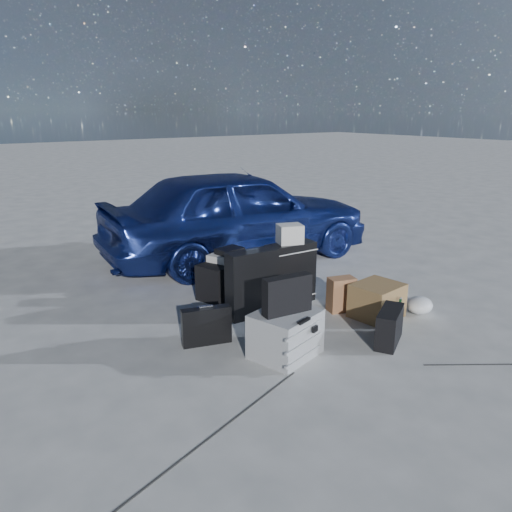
{
  "coord_description": "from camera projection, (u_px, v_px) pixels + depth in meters",
  "views": [
    {
      "loc": [
        -2.9,
        -2.82,
        1.94
      ],
      "look_at": [
        -0.24,
        0.85,
        0.6
      ],
      "focal_mm": 35.0,
      "sensor_mm": 36.0,
      "label": 1
    }
  ],
  "objects": [
    {
      "name": "suitcase_left",
      "position": [
        252.0,
        284.0,
        4.79
      ],
      "size": [
        0.52,
        0.22,
        0.65
      ],
      "primitive_type": "cube",
      "rotation": [
        0.0,
        0.0,
        -0.07
      ],
      "color": "black",
      "rests_on": "ground"
    },
    {
      "name": "laptop_bag",
      "position": [
        287.0,
        295.0,
        3.94
      ],
      "size": [
        0.42,
        0.15,
        0.31
      ],
      "primitive_type": "cube",
      "rotation": [
        0.0,
        0.0,
        -0.12
      ],
      "color": "black",
      "rests_on": "pelican_case"
    },
    {
      "name": "pelican_case",
      "position": [
        285.0,
        334.0,
        4.05
      ],
      "size": [
        0.61,
        0.54,
        0.37
      ],
      "primitive_type": "cube",
      "rotation": [
        0.0,
        0.0,
        0.26
      ],
      "color": "gray",
      "rests_on": "ground"
    },
    {
      "name": "duffel_bag",
      "position": [
        231.0,
        277.0,
        5.42
      ],
      "size": [
        0.83,
        0.53,
        0.38
      ],
      "primitive_type": "cube",
      "rotation": [
        0.0,
        0.0,
        0.29
      ],
      "color": "black",
      "rests_on": "ground"
    },
    {
      "name": "messenger_bag",
      "position": [
        389.0,
        326.0,
        4.27
      ],
      "size": [
        0.46,
        0.36,
        0.3
      ],
      "primitive_type": "cube",
      "rotation": [
        0.0,
        0.0,
        0.51
      ],
      "color": "black",
      "rests_on": "ground"
    },
    {
      "name": "flat_box_white",
      "position": [
        229.0,
        256.0,
        5.37
      ],
      "size": [
        0.5,
        0.45,
        0.07
      ],
      "primitive_type": "cube",
      "rotation": [
        0.0,
        0.0,
        0.39
      ],
      "color": "beige",
      "rests_on": "duffel_bag"
    },
    {
      "name": "cardboard_box",
      "position": [
        377.0,
        300.0,
        4.81
      ],
      "size": [
        0.48,
        0.44,
        0.33
      ],
      "primitive_type": "cube",
      "rotation": [
        0.0,
        0.0,
        0.11
      ],
      "color": "olive",
      "rests_on": "ground"
    },
    {
      "name": "green_bottle",
      "position": [
        399.0,
        311.0,
        4.65
      ],
      "size": [
        0.08,
        0.08,
        0.26
      ],
      "primitive_type": "cylinder",
      "rotation": [
        0.0,
        0.0,
        0.22
      ],
      "color": "black",
      "rests_on": "ground"
    },
    {
      "name": "suitcase_right",
      "position": [
        290.0,
        273.0,
        5.12
      ],
      "size": [
        0.54,
        0.22,
        0.64
      ],
      "primitive_type": "cube",
      "rotation": [
        0.0,
        0.0,
        -0.06
      ],
      "color": "black",
      "rests_on": "ground"
    },
    {
      "name": "car",
      "position": [
        238.0,
        214.0,
        6.59
      ],
      "size": [
        3.71,
        1.81,
        1.22
      ],
      "primitive_type": "imported",
      "rotation": [
        0.0,
        0.0,
        1.47
      ],
      "color": "#253A97",
      "rests_on": "ground"
    },
    {
      "name": "ground",
      "position": [
        335.0,
        340.0,
        4.37
      ],
      "size": [
        60.0,
        60.0,
        0.0
      ],
      "primitive_type": "plane",
      "color": "silver",
      "rests_on": "ground"
    },
    {
      "name": "kraft_bag",
      "position": [
        341.0,
        294.0,
        4.95
      ],
      "size": [
        0.29,
        0.22,
        0.34
      ],
      "primitive_type": "cube",
      "rotation": [
        0.0,
        0.0,
        -0.3
      ],
      "color": "#8E5C3D",
      "rests_on": "ground"
    },
    {
      "name": "flat_box_black",
      "position": [
        230.0,
        251.0,
        5.33
      ],
      "size": [
        0.3,
        0.24,
        0.06
      ],
      "primitive_type": "cube",
      "rotation": [
        0.0,
        0.0,
        0.16
      ],
      "color": "black",
      "rests_on": "flat_box_white"
    },
    {
      "name": "plastic_bag",
      "position": [
        419.0,
        305.0,
        4.92
      ],
      "size": [
        0.37,
        0.35,
        0.16
      ],
      "primitive_type": "ellipsoid",
      "rotation": [
        0.0,
        0.0,
        0.4
      ],
      "color": "silver",
      "rests_on": "ground"
    },
    {
      "name": "briefcase",
      "position": [
        206.0,
        326.0,
        4.25
      ],
      "size": [
        0.43,
        0.21,
        0.33
      ],
      "primitive_type": "cube",
      "rotation": [
        0.0,
        0.0,
        -0.3
      ],
      "color": "black",
      "rests_on": "ground"
    },
    {
      "name": "white_carton",
      "position": [
        290.0,
        234.0,
        5.02
      ],
      "size": [
        0.29,
        0.26,
        0.19
      ],
      "primitive_type": "cube",
      "rotation": [
        0.0,
        0.0,
        -0.36
      ],
      "color": "beige",
      "rests_on": "suitcase_right"
    }
  ]
}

